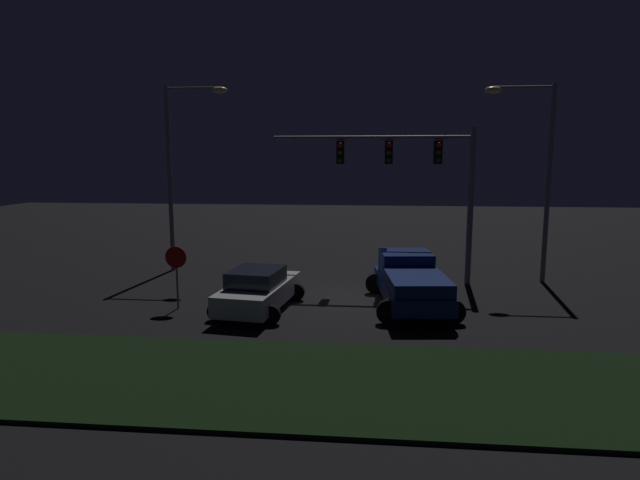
# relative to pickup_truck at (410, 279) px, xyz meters

# --- Properties ---
(ground_plane) EXTENTS (80.00, 80.00, 0.00)m
(ground_plane) POSITION_rel_pickup_truck_xyz_m (-2.43, 1.04, -1.00)
(ground_plane) COLOR black
(grass_median) EXTENTS (21.07, 5.06, 0.10)m
(grass_median) POSITION_rel_pickup_truck_xyz_m (-2.43, -6.98, -0.95)
(grass_median) COLOR black
(grass_median) RESTS_ON ground_plane
(pickup_truck) EXTENTS (3.24, 5.58, 1.80)m
(pickup_truck) POSITION_rel_pickup_truck_xyz_m (0.00, 0.00, 0.00)
(pickup_truck) COLOR navy
(pickup_truck) RESTS_ON ground_plane
(car_sedan) EXTENTS (2.85, 4.60, 1.51)m
(car_sedan) POSITION_rel_pickup_truck_xyz_m (-5.28, -1.10, -0.26)
(car_sedan) COLOR #B7B7BC
(car_sedan) RESTS_ON ground_plane
(traffic_signal_gantry) EXTENTS (8.32, 0.56, 6.50)m
(traffic_signal_gantry) POSITION_rel_pickup_truck_xyz_m (0.22, 3.60, 3.90)
(traffic_signal_gantry) COLOR slate
(traffic_signal_gantry) RESTS_ON ground_plane
(street_lamp_left) EXTENTS (2.95, 0.44, 8.53)m
(street_lamp_left) POSITION_rel_pickup_truck_xyz_m (-10.18, 5.21, 4.37)
(street_lamp_left) COLOR slate
(street_lamp_left) RESTS_ON ground_plane
(street_lamp_right) EXTENTS (2.89, 0.44, 8.29)m
(street_lamp_right) POSITION_rel_pickup_truck_xyz_m (5.35, 4.29, 4.23)
(street_lamp_right) COLOR slate
(street_lamp_right) RESTS_ON ground_plane
(stop_sign) EXTENTS (0.76, 0.08, 2.23)m
(stop_sign) POSITION_rel_pickup_truck_xyz_m (-8.18, -1.16, 0.56)
(stop_sign) COLOR slate
(stop_sign) RESTS_ON ground_plane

